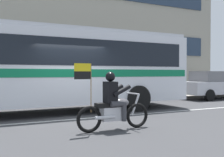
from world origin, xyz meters
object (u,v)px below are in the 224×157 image
Objects in this scene: parked_sedan_curbside at (215,85)px; fire_hydrant at (101,92)px; transit_bus at (55,64)px; motorcycle_with_rider at (113,105)px.

fire_hydrant is at bearing 166.08° from parked_sedan_curbside.
transit_bus is 2.43× the size of parked_sedan_curbside.
motorcycle_with_rider is 7.51m from fire_hydrant.
transit_bus reaches higher than parked_sedan_curbside.
fire_hydrant is (2.77, 6.98, -0.15)m from motorcycle_with_rider.
transit_bus is 5.03× the size of motorcycle_with_rider.
fire_hydrant is (3.31, 3.06, -1.36)m from transit_bus.
fire_hydrant is (-6.74, 1.67, -0.33)m from parked_sedan_curbside.
parked_sedan_curbside is at bearing 7.86° from transit_bus.
fire_hydrant is at bearing 68.37° from motorcycle_with_rider.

